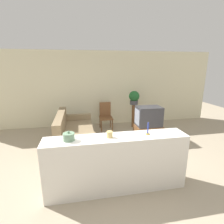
{
  "coord_description": "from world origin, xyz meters",
  "views": [
    {
      "loc": [
        -0.59,
        -2.99,
        2.17
      ],
      "look_at": [
        0.34,
        1.92,
        0.85
      ],
      "focal_mm": 28.0,
      "sensor_mm": 36.0,
      "label": 1
    }
  ],
  "objects": [
    {
      "name": "candlestick",
      "position": [
        0.55,
        -0.31,
        1.08
      ],
      "size": [
        0.07,
        0.07,
        0.22
      ],
      "color": "#B7933D",
      "rests_on": "foreground_counter"
    },
    {
      "name": "decorative_bowl",
      "position": [
        -0.79,
        -0.31,
        1.07
      ],
      "size": [
        0.19,
        0.19,
        0.16
      ],
      "color": "gray",
      "rests_on": "foreground_counter"
    },
    {
      "name": "potted_plant",
      "position": [
        1.31,
        2.85,
        1.1
      ],
      "size": [
        0.37,
        0.37,
        0.48
      ],
      "color": "#4C4C51",
      "rests_on": "plant_stand"
    },
    {
      "name": "television",
      "position": [
        1.41,
        1.72,
        0.72
      ],
      "size": [
        0.73,
        0.5,
        0.58
      ],
      "color": "#333338",
      "rests_on": "tv_stand"
    },
    {
      "name": "plant_stand",
      "position": [
        1.31,
        2.85,
        0.42
      ],
      "size": [
        0.13,
        0.13,
        0.84
      ],
      "color": "brown",
      "rests_on": "ground_plane"
    },
    {
      "name": "couch",
      "position": [
        -0.79,
        1.72,
        0.31
      ],
      "size": [
        0.98,
        1.88,
        0.9
      ],
      "color": "#847051",
      "rests_on": "ground_plane"
    },
    {
      "name": "wooden_chair",
      "position": [
        0.28,
        2.84,
        0.51
      ],
      "size": [
        0.44,
        0.44,
        0.94
      ],
      "color": "brown",
      "rests_on": "ground_plane"
    },
    {
      "name": "tv_stand",
      "position": [
        1.42,
        1.72,
        0.21
      ],
      "size": [
        0.79,
        0.52,
        0.43
      ],
      "color": "brown",
      "rests_on": "ground_plane"
    },
    {
      "name": "candle_jar",
      "position": [
        -0.12,
        -0.31,
        1.06
      ],
      "size": [
        0.1,
        0.1,
        0.11
      ],
      "color": "tan",
      "rests_on": "foreground_counter"
    },
    {
      "name": "ground_plane",
      "position": [
        0.0,
        0.0,
        0.0
      ],
      "size": [
        14.0,
        14.0,
        0.0
      ],
      "primitive_type": "plane",
      "color": "tan"
    },
    {
      "name": "wall_back",
      "position": [
        0.0,
        3.43,
        1.35
      ],
      "size": [
        9.0,
        0.06,
        2.7
      ],
      "color": "beige",
      "rests_on": "ground_plane"
    },
    {
      "name": "foreground_counter",
      "position": [
        0.0,
        -0.31,
        0.5
      ],
      "size": [
        2.46,
        0.44,
        1.01
      ],
      "color": "white",
      "rests_on": "ground_plane"
    }
  ]
}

